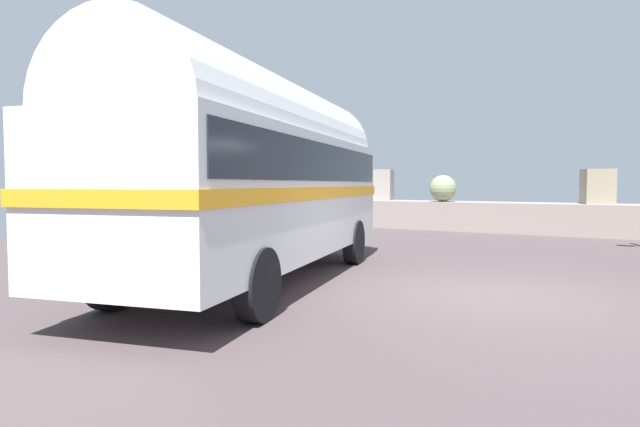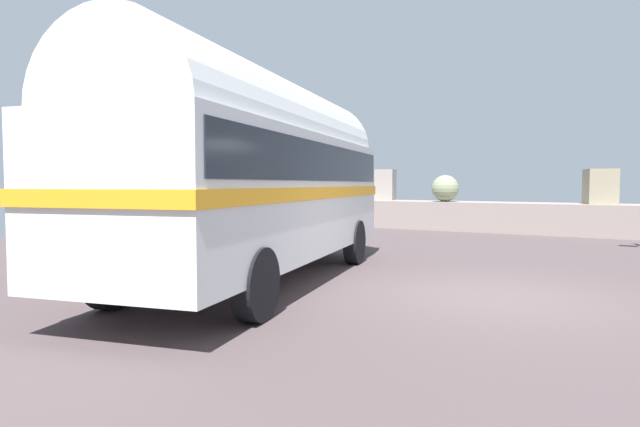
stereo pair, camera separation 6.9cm
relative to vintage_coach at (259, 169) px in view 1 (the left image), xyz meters
name	(u,v)px [view 1 (the left image)]	position (x,y,z in m)	size (l,w,h in m)	color
ground	(494,297)	(3.90, 0.90, -2.04)	(32.00, 26.00, 0.02)	#493D3E
breakwater	(578,216)	(3.94, 12.68, -1.37)	(31.36, 2.21, 2.40)	gray
vintage_coach	(259,169)	(0.00, 0.00, 0.00)	(4.43, 8.91, 3.70)	black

